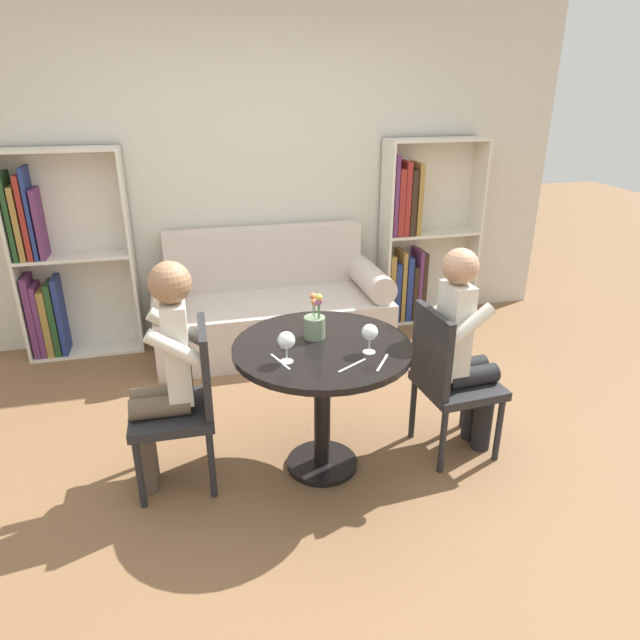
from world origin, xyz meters
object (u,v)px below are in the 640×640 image
(couch, at_px, (272,309))
(wine_glass_right, at_px, (370,333))
(bookshelf_right, at_px, (415,241))
(person_left, at_px, (164,372))
(person_right, at_px, (464,349))
(chair_right, at_px, (448,376))
(wine_glass_left, at_px, (286,341))
(flower_vase, at_px, (315,324))
(chair_left, at_px, (185,400))
(bookshelf_left, at_px, (58,264))

(couch, bearing_deg, wine_glass_right, -83.42)
(couch, distance_m, bookshelf_right, 1.42)
(person_left, height_order, person_right, person_left)
(chair_right, bearing_deg, wine_glass_right, 98.00)
(person_right, xyz_separation_m, wine_glass_left, (-1.02, -0.12, 0.22))
(person_right, bearing_deg, couch, 21.51)
(wine_glass_left, height_order, flower_vase, flower_vase)
(wine_glass_right, xyz_separation_m, flower_vase, (-0.22, 0.24, -0.03))
(bookshelf_right, xyz_separation_m, person_left, (-2.14, -1.85, -0.05))
(person_left, relative_size, flower_vase, 4.85)
(chair_left, height_order, chair_right, same)
(wine_glass_left, bearing_deg, bookshelf_left, 123.44)
(chair_left, height_order, person_left, person_left)
(couch, height_order, chair_left, couch)
(person_left, distance_m, wine_glass_left, 0.66)
(chair_left, xyz_separation_m, person_left, (-0.09, 0.00, 0.17))
(flower_vase, bearing_deg, wine_glass_left, -129.51)
(chair_left, distance_m, flower_vase, 0.78)
(wine_glass_right, bearing_deg, bookshelf_left, 130.84)
(person_right, distance_m, flower_vase, 0.85)
(bookshelf_right, relative_size, person_right, 1.29)
(person_right, bearing_deg, wine_glass_right, 97.22)
(person_right, relative_size, flower_vase, 4.80)
(bookshelf_left, height_order, bookshelf_right, same)
(chair_right, bearing_deg, person_left, 81.90)
(bookshelf_right, relative_size, chair_left, 1.76)
(bookshelf_right, height_order, chair_left, bookshelf_right)
(bookshelf_left, distance_m, person_left, 2.01)
(bookshelf_right, distance_m, person_right, 2.01)
(bookshelf_left, bearing_deg, wine_glass_left, -56.56)
(bookshelf_left, bearing_deg, chair_right, -40.41)
(wine_glass_left, bearing_deg, person_right, 6.80)
(couch, relative_size, chair_right, 2.03)
(chair_left, distance_m, person_left, 0.19)
(chair_left, xyz_separation_m, wine_glass_left, (0.50, -0.21, 0.37))
(couch, relative_size, person_right, 1.49)
(person_left, bearing_deg, chair_left, 89.22)
(person_right, height_order, flower_vase, person_right)
(couch, relative_size, bookshelf_right, 1.16)
(flower_vase, bearing_deg, couch, 89.43)
(bookshelf_left, xyz_separation_m, chair_left, (0.86, -1.86, -0.24))
(bookshelf_left, relative_size, person_right, 1.29)
(wine_glass_left, bearing_deg, chair_right, 6.77)
(person_left, xyz_separation_m, flower_vase, (0.79, 0.03, 0.17))
(bookshelf_left, bearing_deg, flower_vase, -49.40)
(couch, bearing_deg, person_left, -116.96)
(bookshelf_left, bearing_deg, couch, -9.66)
(chair_right, xyz_separation_m, person_left, (-1.52, 0.10, 0.17))
(couch, bearing_deg, person_right, -64.24)
(bookshelf_left, height_order, person_left, bookshelf_left)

